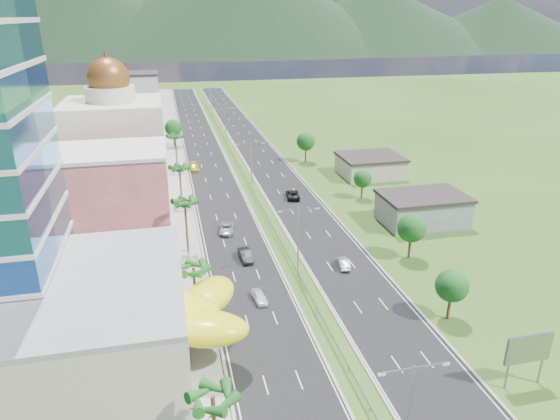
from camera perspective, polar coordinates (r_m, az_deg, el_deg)
ground at (r=67.04m, az=4.27°, el=-11.63°), size 500.00×500.00×0.00m
road_left at (r=148.42m, az=-8.80°, el=6.91°), size 11.00×260.00×0.04m
road_right at (r=150.15m, az=-3.05°, el=7.30°), size 11.00×260.00×0.04m
sidewalk_left at (r=148.08m, az=-12.48°, el=6.64°), size 7.00×260.00×0.12m
median_guardrail at (r=131.69m, az=-4.90°, el=5.51°), size 0.10×216.06×0.76m
streetlight_median_a at (r=44.67m, az=14.56°, el=-21.13°), size 6.04×0.25×11.00m
streetlight_median_b at (r=72.24m, az=2.11°, el=-2.91°), size 6.04×0.25×11.00m
streetlight_median_c at (r=109.10m, az=-3.32°, el=5.54°), size 6.04×0.25×11.00m
streetlight_median_d at (r=152.47m, az=-6.25°, el=10.02°), size 6.04×0.25×11.00m
streetlight_median_e at (r=196.57m, az=-7.91°, el=12.49°), size 6.04×0.25×11.00m
mall_podium at (r=58.60m, az=-25.91°, el=-12.94°), size 30.00×24.00×11.00m
lime_canopy at (r=58.74m, az=-13.78°, el=-11.70°), size 18.00×15.00×7.40m
pink_shophouse at (r=90.94m, az=-18.97°, el=1.61°), size 20.00×15.00×15.00m
domed_building at (r=111.92m, az=-18.21°, el=7.35°), size 20.00×20.00×28.70m
midrise_grey at (r=136.88m, az=-16.88°, el=8.47°), size 16.00×15.00×16.00m
midrise_beige at (r=158.70m, az=-16.42°, el=9.64°), size 16.00×15.00×13.00m
midrise_white at (r=180.90m, az=-16.19°, el=11.83°), size 16.00×15.00×18.00m
billboard at (r=58.86m, az=26.52°, el=-14.16°), size 5.20×0.35×6.20m
shed_near at (r=96.81m, az=15.94°, el=-0.01°), size 15.00×10.00×5.00m
shed_far at (r=123.25m, az=10.24°, el=4.90°), size 14.00×12.00×4.40m
palm_tree_a at (r=42.50m, az=-7.67°, el=-20.84°), size 3.60×3.60×9.10m
palm_tree_b at (r=62.86m, az=-9.84°, el=-6.84°), size 3.60×3.60×8.10m
palm_tree_c at (r=80.57m, az=-10.83°, el=0.68°), size 3.60×3.60×9.60m
palm_tree_d at (r=102.71m, az=-11.42°, el=4.60°), size 3.60×3.60×8.60m
palm_tree_e at (r=126.72m, az=-11.90°, el=8.09°), size 3.60×3.60×9.40m
leafy_tree_lfar at (r=151.73m, az=-12.12°, el=9.17°), size 4.90×4.90×8.05m
leafy_tree_ra at (r=66.84m, az=19.06°, el=-8.20°), size 4.20×4.20×6.90m
leafy_tree_rb at (r=81.18m, az=14.80°, el=-2.03°), size 4.55×4.55×7.47m
leafy_tree_rc at (r=106.41m, az=9.43°, el=3.54°), size 3.85×3.85×6.33m
leafy_tree_rd at (r=132.14m, az=2.97°, el=7.84°), size 4.90×4.90×8.05m
mountain_ridge at (r=510.74m, az=-4.37°, el=17.22°), size 860.00×140.00×90.00m
car_white_near_left at (r=68.93m, az=-2.37°, el=-9.88°), size 1.95×4.04×1.33m
car_dark_left at (r=79.86m, az=-3.98°, el=-5.16°), size 1.99×4.95×1.60m
car_silver_mid_left at (r=89.99m, az=-6.11°, el=-2.11°), size 3.18×5.54×1.46m
car_yellow_far_left at (r=127.65m, az=-9.81°, el=4.85°), size 2.59×5.58×1.58m
car_silver_right at (r=78.10m, az=7.23°, el=-6.02°), size 2.01×4.36×1.38m
car_dark_far_right at (r=106.35m, az=1.47°, el=1.80°), size 3.45×6.05×1.59m
motorcycle at (r=71.23m, az=-7.23°, el=-8.96°), size 0.65×2.00×1.27m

